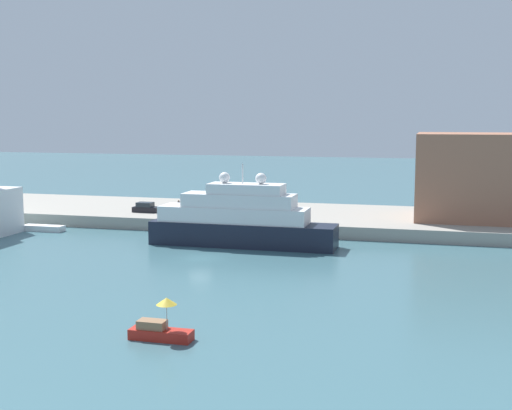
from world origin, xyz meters
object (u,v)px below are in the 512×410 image
object	(u,v)px
mooring_bollard	(262,220)
large_yacht	(240,221)
work_barge	(44,228)
small_motorboat	(160,328)
parked_car	(146,208)
person_figure	(179,205)
harbor_building	(494,177)

from	to	relation	value
mooring_bollard	large_yacht	bearing A→B (deg)	-94.84
work_barge	mooring_bollard	xyz separation A→B (m)	(30.88, 4.95, 1.68)
small_motorboat	mooring_bollard	world-z (taller)	small_motorboat
parked_car	person_figure	bearing A→B (deg)	42.82
person_figure	mooring_bollard	xyz separation A→B (m)	(15.73, -8.88, -0.40)
harbor_building	person_figure	bearing A→B (deg)	-177.13
small_motorboat	person_figure	bearing A→B (deg)	110.18
large_yacht	person_figure	size ratio (longest dim) A/B	14.77
work_barge	harbor_building	bearing A→B (deg)	14.70
harbor_building	parked_car	world-z (taller)	harbor_building
small_motorboat	mooring_bollard	distance (m)	44.80
person_figure	large_yacht	bearing A→B (deg)	-48.72
parked_car	person_figure	world-z (taller)	person_figure
work_barge	person_figure	xyz separation A→B (m)	(15.15, 13.83, 2.07)
harbor_building	person_figure	size ratio (longest dim) A/B	13.20
small_motorboat	harbor_building	world-z (taller)	harbor_building
harbor_building	person_figure	xyz separation A→B (m)	(-46.45, -2.33, -5.31)
large_yacht	work_barge	xyz separation A→B (m)	(-30.18, 3.29, -2.78)
mooring_bollard	parked_car	bearing A→B (deg)	164.98
small_motorboat	person_figure	size ratio (longest dim) A/B	2.92
small_motorboat	large_yacht	bearing A→B (deg)	97.26
work_barge	mooring_bollard	bearing A→B (deg)	9.11
small_motorboat	work_barge	xyz separation A→B (m)	(-34.82, 39.66, -0.49)
parked_car	mooring_bollard	size ratio (longest dim) A/B	5.85
work_barge	parked_car	distance (m)	15.33
large_yacht	small_motorboat	xyz separation A→B (m)	(4.63, -36.37, -2.30)
small_motorboat	parked_car	world-z (taller)	parked_car
harbor_building	mooring_bollard	xyz separation A→B (m)	(-30.71, -11.21, -5.71)
large_yacht	person_figure	xyz separation A→B (m)	(-15.03, 17.13, -0.71)
work_barge	harbor_building	size ratio (longest dim) A/B	0.29
large_yacht	small_motorboat	distance (m)	36.74
large_yacht	parked_car	bearing A→B (deg)	144.48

